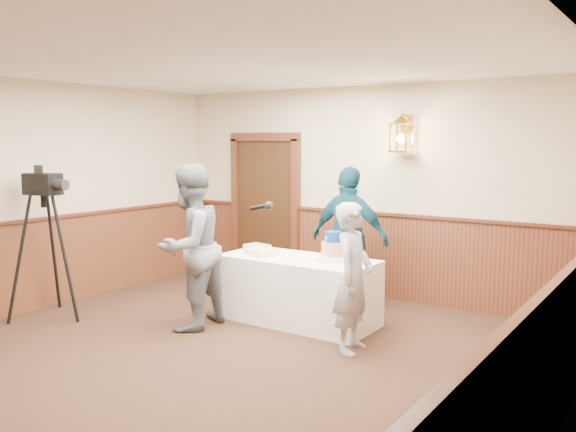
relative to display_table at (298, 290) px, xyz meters
name	(u,v)px	position (x,y,z in m)	size (l,w,h in m)	color
ground	(183,374)	(0.01, -1.90, -0.38)	(7.00, 7.00, 0.00)	#301D12
room_shell	(210,200)	(-0.04, -1.45, 1.15)	(6.02, 7.02, 2.81)	beige
display_table	(298,290)	(0.00, 0.00, 0.00)	(1.80, 0.80, 0.75)	white
tiered_cake	(333,249)	(0.43, 0.06, 0.50)	(0.42, 0.42, 0.33)	#FFEFC0
sheet_cake_yellow	(261,252)	(-0.45, -0.10, 0.41)	(0.34, 0.26, 0.07)	#D9DA82
sheet_cake_green	(257,247)	(-0.70, 0.15, 0.41)	(0.28, 0.22, 0.06)	#A4E7A3
interviewer	(190,247)	(-0.87, -0.85, 0.54)	(1.55, 0.93, 1.83)	slate
baker	(353,278)	(0.98, -0.52, 0.37)	(0.54, 0.36, 1.48)	#A5A6AB
assistant_p	(349,239)	(0.23, 0.81, 0.51)	(1.03, 0.43, 1.77)	#0F3C49
tv_camera_rig	(46,254)	(-2.53, -1.50, 0.39)	(0.67, 0.62, 1.70)	black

